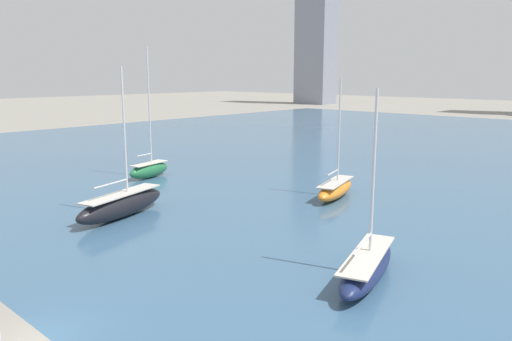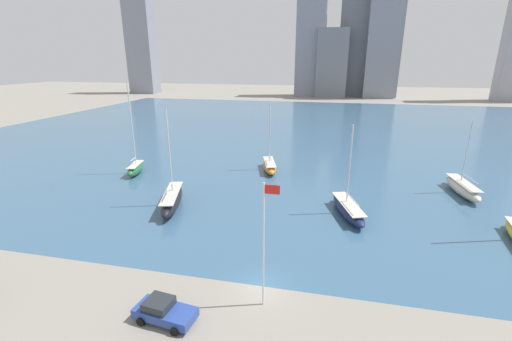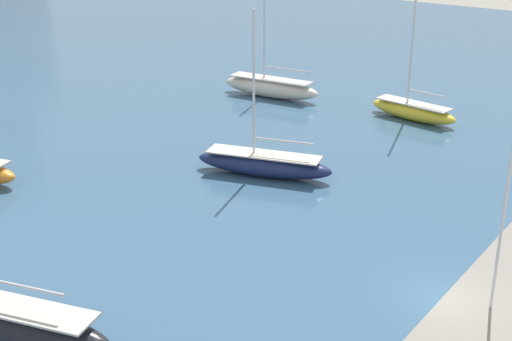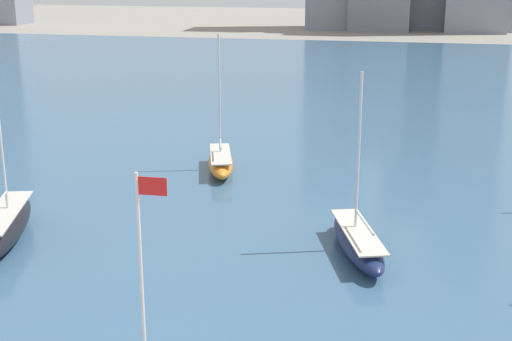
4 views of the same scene
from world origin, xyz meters
name	(u,v)px [view 2 (image 2 of 4)]	position (x,y,z in m)	size (l,w,h in m)	color
ground_plane	(262,286)	(0.00, 0.00, 0.00)	(500.00, 500.00, 0.00)	gray
harbor_water	(312,131)	(0.00, 70.00, 0.00)	(180.00, 140.00, 0.00)	#385B7A
flag_pole	(264,242)	(0.65, -2.22, 5.74)	(1.24, 0.14, 10.53)	silver
distant_city_skyline	(360,39)	(16.35, 168.74, 28.87)	(214.54, 22.09, 74.56)	gray
sailboat_green	(136,168)	(-27.52, 25.57, 1.09)	(3.17, 6.63, 15.58)	#236B3D
sailboat_cream	(462,188)	(24.50, 27.64, 1.00)	(3.27, 10.22, 10.92)	beige
sailboat_navy	(348,209)	(7.83, 16.49, 0.89)	(5.09, 10.01, 11.57)	#19234C
sailboat_orange	(270,166)	(-5.26, 32.57, 0.93)	(4.43, 8.89, 11.97)	orange
sailboat_black	(172,200)	(-15.07, 13.88, 1.15)	(5.07, 10.74, 13.05)	black
parked_pickup_blue	(164,311)	(-6.42, -5.58, 0.83)	(4.90, 2.84, 1.69)	#284293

